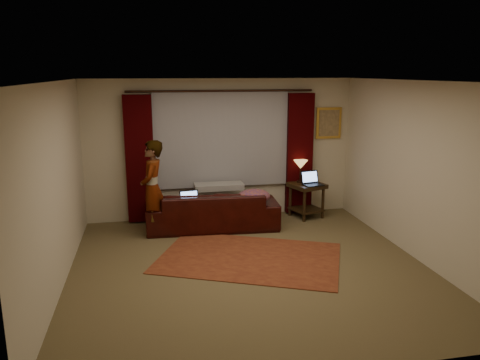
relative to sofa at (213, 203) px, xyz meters
name	(u,v)px	position (x,y,z in m)	size (l,w,h in m)	color
floor	(250,268)	(0.27, -1.83, -0.47)	(5.00, 5.00, 0.01)	brown
ceiling	(251,81)	(0.27, -1.83, 2.14)	(5.00, 5.00, 0.02)	silver
wall_back	(221,149)	(0.27, 0.67, 0.84)	(5.00, 0.02, 2.60)	beige
wall_front	(313,243)	(0.27, -4.33, 0.84)	(5.00, 0.02, 2.60)	beige
wall_left	(56,187)	(-2.23, -1.83, 0.84)	(0.02, 5.00, 2.60)	beige
wall_right	(417,171)	(2.77, -1.83, 0.84)	(0.02, 5.00, 2.60)	beige
sheer_curtain	(222,139)	(0.27, 0.61, 1.04)	(2.50, 0.05, 1.80)	#94949B
drape_left	(140,159)	(-1.23, 0.56, 0.72)	(0.50, 0.14, 2.30)	black
drape_right	(299,154)	(1.77, 0.56, 0.72)	(0.50, 0.14, 2.30)	black
curtain_rod	(222,91)	(0.27, 0.56, 1.92)	(0.04, 0.04, 3.40)	black
picture_frame	(329,123)	(2.37, 0.64, 1.29)	(0.50, 0.04, 0.60)	gold
sofa	(213,203)	(0.00, 0.00, 0.00)	(2.29, 0.99, 0.93)	black
throw_blanket	(219,173)	(0.16, 0.28, 0.47)	(0.89, 0.36, 0.10)	gray
clothing_pile	(254,197)	(0.70, -0.19, 0.12)	(0.58, 0.44, 0.24)	brown
laptop_sofa	(191,199)	(-0.40, -0.12, 0.12)	(0.33, 0.36, 0.24)	black
area_rug	(249,258)	(0.34, -1.50, -0.46)	(2.63, 1.76, 0.01)	brown
end_table	(306,200)	(1.84, 0.28, -0.13)	(0.57, 0.57, 0.66)	black
tiffany_lamp	(300,171)	(1.74, 0.39, 0.41)	(0.27, 0.27, 0.43)	olive
laptop_table	(313,179)	(1.90, 0.12, 0.32)	(0.35, 0.38, 0.26)	black
person	(153,189)	(-1.03, -0.19, 0.35)	(0.48, 0.48, 1.63)	gray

